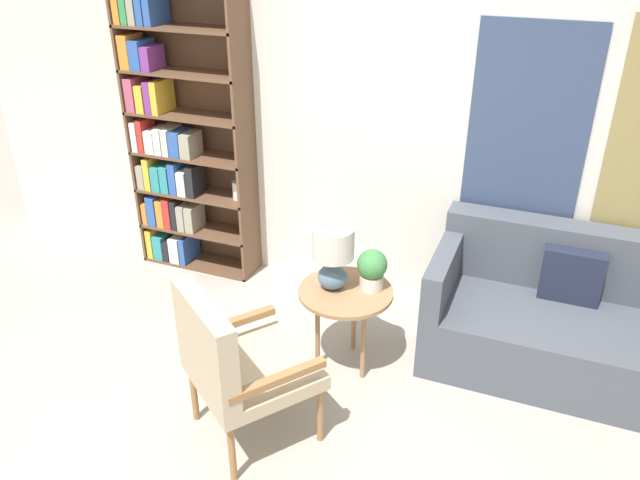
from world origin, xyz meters
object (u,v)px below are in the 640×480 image
armchair (232,359)px  potted_plant (372,269)px  couch (563,320)px  side_table (346,298)px  bookshelf (176,143)px  table_lamp (333,252)px

armchair → potted_plant: size_ratio=3.60×
armchair → couch: armchair is taller
armchair → side_table: 0.87m
side_table → potted_plant: size_ratio=2.24×
armchair → side_table: bearing=68.3°
couch → side_table: size_ratio=2.82×
bookshelf → potted_plant: bearing=-21.5°
table_lamp → couch: bearing=21.4°
table_lamp → potted_plant: size_ratio=1.57×
bookshelf → table_lamp: (1.56, -0.78, -0.22)m
armchair → potted_plant: 1.01m
couch → bookshelf: bearing=174.9°
couch → potted_plant: size_ratio=6.32×
armchair → couch: bearing=40.4°
couch → armchair: bearing=-139.6°
table_lamp → potted_plant: bearing=19.3°
couch → table_lamp: size_ratio=4.02×
armchair → potted_plant: armchair is taller
couch → potted_plant: (-1.11, -0.44, 0.37)m
armchair → table_lamp: bearing=73.6°
armchair → table_lamp: size_ratio=2.29×
bookshelf → side_table: bearing=-25.3°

